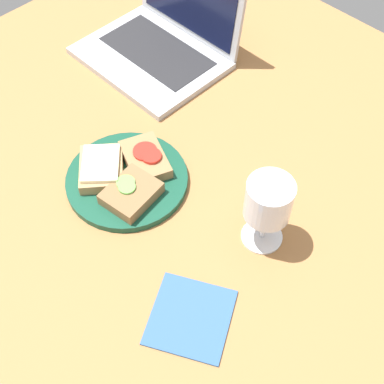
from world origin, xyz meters
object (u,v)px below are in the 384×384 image
object	(u,v)px
napkin	(190,317)
sandwich_with_tomato	(146,159)
laptop	(163,37)
sandwich_with_cheese	(101,168)
wine_glass	(268,203)
sandwich_with_cucumber	(131,193)
plate	(127,180)

from	to	relation	value
napkin	sandwich_with_tomato	bearing A→B (deg)	150.50
laptop	napkin	distance (cm)	65.46
laptop	napkin	xyz separation A→B (cm)	(50.33, -41.65, -4.03)
sandwich_with_cheese	laptop	bearing A→B (deg)	119.25
sandwich_with_cheese	wine_glass	distance (cm)	32.66
sandwich_with_cucumber	wine_glass	size ratio (longest dim) A/B	0.72
laptop	wine_glass	bearing A→B (deg)	-24.68
sandwich_with_tomato	laptop	world-z (taller)	laptop
sandwich_with_cucumber	wine_glass	world-z (taller)	wine_glass
sandwich_with_tomato	sandwich_with_cucumber	distance (cm)	8.30
sandwich_with_cheese	sandwich_with_cucumber	bearing A→B (deg)	0.52
sandwich_with_cucumber	laptop	distance (cm)	42.81
plate	sandwich_with_cucumber	world-z (taller)	sandwich_with_cucumber
sandwich_with_tomato	wine_glass	bearing A→B (deg)	8.34
napkin	sandwich_with_cucumber	bearing A→B (deg)	160.30
wine_glass	laptop	size ratio (longest dim) A/B	0.47
sandwich_with_cheese	wine_glass	bearing A→B (deg)	20.31
napkin	wine_glass	bearing A→B (deg)	95.35
sandwich_with_tomato	napkin	bearing A→B (deg)	-29.50
wine_glass	laptop	distance (cm)	53.73
sandwich_with_tomato	laptop	xyz separation A→B (cm)	(-22.78, 26.07, 1.48)
wine_glass	napkin	bearing A→B (deg)	-84.65
napkin	laptop	bearing A→B (deg)	140.39
plate	laptop	bearing A→B (deg)	126.40
wine_glass	napkin	world-z (taller)	wine_glass
sandwich_with_cheese	laptop	xyz separation A→B (cm)	(-18.67, 33.34, 1.35)
sandwich_with_tomato	wine_glass	xyz separation A→B (cm)	(25.74, 3.77, 7.48)
sandwich_with_cucumber	laptop	world-z (taller)	laptop
sandwich_with_cucumber	laptop	size ratio (longest dim) A/B	0.34
sandwich_with_cucumber	laptop	xyz separation A→B (cm)	(-26.91, 33.27, 1.50)
plate	wine_glass	distance (cm)	28.74
plate	laptop	distance (cm)	38.57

